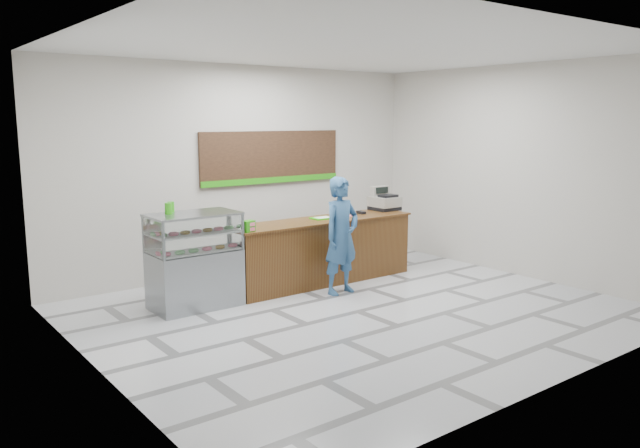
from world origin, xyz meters
TOP-DOWN VIEW (x-y plane):
  - floor at (0.00, 0.00)m, footprint 7.00×7.00m
  - back_wall at (0.00, 3.00)m, footprint 7.00×0.00m
  - ceiling at (0.00, 0.00)m, footprint 7.00×7.00m
  - sales_counter at (0.55, 1.55)m, footprint 3.26×0.76m
  - display_case at (-1.67, 1.55)m, footprint 1.22×0.72m
  - menu_board at (0.55, 2.96)m, footprint 2.80×0.06m
  - cash_register at (2.05, 1.70)m, footprint 0.43×0.45m
  - card_terminal at (1.44, 1.61)m, footprint 0.12×0.19m
  - serving_tray at (0.60, 1.59)m, footprint 0.35×0.26m
  - napkin_box at (-0.95, 1.59)m, footprint 0.16×0.16m
  - straw_cup at (-0.87, 1.64)m, footprint 0.08×0.08m
  - promo_box at (-0.95, 1.29)m, footprint 0.20×0.16m
  - donut_decal at (1.18, 1.53)m, footprint 0.16×0.16m
  - green_cup_left at (-1.97, 1.68)m, footprint 0.10×0.10m
  - green_cup_right at (-1.87, 1.83)m, footprint 0.09×0.09m
  - customer at (0.41, 0.87)m, footprint 0.68×0.48m

SIDE VIEW (x-z plane):
  - floor at x=0.00m, z-range 0.00..0.00m
  - sales_counter at x=0.55m, z-range 0.00..1.03m
  - display_case at x=-1.67m, z-range 0.01..1.34m
  - customer at x=0.41m, z-range 0.00..1.76m
  - donut_decal at x=1.18m, z-range 1.03..1.03m
  - serving_tray at x=0.60m, z-range 1.03..1.05m
  - card_terminal at x=1.44m, z-range 1.03..1.07m
  - napkin_box at x=-0.95m, z-range 1.03..1.15m
  - straw_cup at x=-0.87m, z-range 1.03..1.16m
  - promo_box at x=-0.95m, z-range 1.03..1.19m
  - cash_register at x=2.05m, z-range 0.98..1.39m
  - green_cup_right at x=-1.87m, z-range 1.33..1.48m
  - green_cup_left at x=-1.97m, z-range 1.33..1.48m
  - back_wall at x=0.00m, z-range -1.75..5.25m
  - menu_board at x=0.55m, z-range 1.48..2.38m
  - ceiling at x=0.00m, z-range 3.50..3.50m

